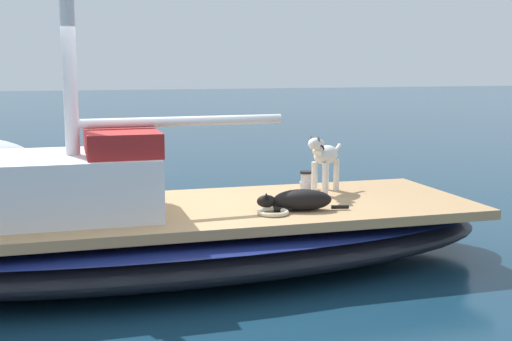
{
  "coord_description": "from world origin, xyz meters",
  "views": [
    {
      "loc": [
        -6.58,
        1.36,
        2.1
      ],
      "look_at": [
        0.0,
        -1.0,
        1.01
      ],
      "focal_mm": 45.93,
      "sensor_mm": 36.0,
      "label": 1
    }
  ],
  "objects_px": {
    "sailboat_main": "(166,239)",
    "deck_winch": "(306,180)",
    "dog_black": "(299,200)",
    "coiled_rope": "(273,212)",
    "dog_white": "(324,157)"
  },
  "relations": [
    {
      "from": "deck_winch",
      "to": "coiled_rope",
      "type": "height_order",
      "value": "deck_winch"
    },
    {
      "from": "sailboat_main",
      "to": "deck_winch",
      "type": "relative_size",
      "value": 35.16
    },
    {
      "from": "dog_white",
      "to": "deck_winch",
      "type": "relative_size",
      "value": 3.54
    },
    {
      "from": "dog_black",
      "to": "coiled_rope",
      "type": "bearing_deg",
      "value": 105.12
    },
    {
      "from": "sailboat_main",
      "to": "coiled_rope",
      "type": "bearing_deg",
      "value": -123.26
    },
    {
      "from": "dog_white",
      "to": "coiled_rope",
      "type": "relative_size",
      "value": 2.3
    },
    {
      "from": "dog_white",
      "to": "dog_black",
      "type": "relative_size",
      "value": 0.8
    },
    {
      "from": "deck_winch",
      "to": "sailboat_main",
      "type": "bearing_deg",
      "value": 107.8
    },
    {
      "from": "sailboat_main",
      "to": "deck_winch",
      "type": "xyz_separation_m",
      "value": [
        0.6,
        -1.86,
        0.42
      ]
    },
    {
      "from": "sailboat_main",
      "to": "dog_black",
      "type": "relative_size",
      "value": 7.89
    },
    {
      "from": "deck_winch",
      "to": "coiled_rope",
      "type": "bearing_deg",
      "value": 143.43
    },
    {
      "from": "sailboat_main",
      "to": "deck_winch",
      "type": "distance_m",
      "value": 2.0
    },
    {
      "from": "dog_black",
      "to": "coiled_rope",
      "type": "height_order",
      "value": "dog_black"
    },
    {
      "from": "dog_black",
      "to": "sailboat_main",
      "type": "bearing_deg",
      "value": 66.98
    },
    {
      "from": "deck_winch",
      "to": "coiled_rope",
      "type": "relative_size",
      "value": 0.65
    }
  ]
}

